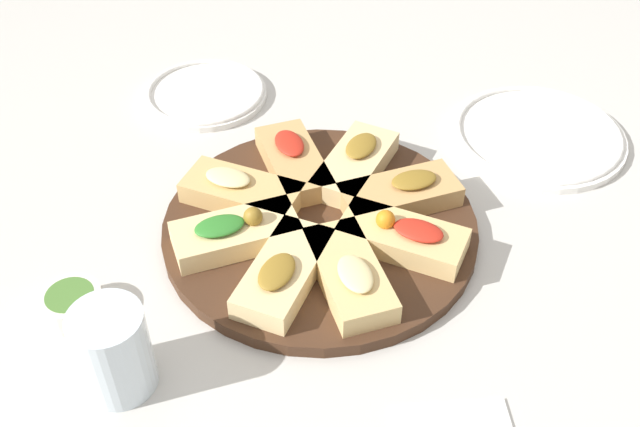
{
  "coord_description": "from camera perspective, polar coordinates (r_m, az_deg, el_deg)",
  "views": [
    {
      "loc": [
        -0.02,
        -0.69,
        0.66
      ],
      "look_at": [
        0.0,
        0.0,
        0.03
      ],
      "focal_mm": 42.0,
      "sensor_mm": 36.0,
      "label": 1
    }
  ],
  "objects": [
    {
      "name": "plate_right",
      "position": [
        1.15,
        16.26,
        5.8
      ],
      "size": [
        0.25,
        0.25,
        0.02
      ],
      "color": "white",
      "rests_on": "ground_plane"
    },
    {
      "name": "focaccia_slice_7",
      "position": [
        0.86,
        2.26,
        -4.61
      ],
      "size": [
        0.11,
        0.16,
        0.04
      ],
      "color": "#DBB775",
      "rests_on": "serving_board"
    },
    {
      "name": "serving_board",
      "position": [
        0.95,
        0.0,
        -1.03
      ],
      "size": [
        0.4,
        0.4,
        0.02
      ],
      "primitive_type": "cylinder",
      "color": "#422819",
      "rests_on": "ground_plane"
    },
    {
      "name": "water_glass",
      "position": [
        0.79,
        -15.47,
        -10.06
      ],
      "size": [
        0.08,
        0.08,
        0.1
      ],
      "primitive_type": "cylinder",
      "color": "silver",
      "rests_on": "ground_plane"
    },
    {
      "name": "focaccia_slice_1",
      "position": [
        0.97,
        6.15,
        1.52
      ],
      "size": [
        0.16,
        0.11,
        0.04
      ],
      "color": "tan",
      "rests_on": "serving_board"
    },
    {
      "name": "focaccia_slice_5",
      "position": [
        0.91,
        -6.45,
        -1.46
      ],
      "size": [
        0.16,
        0.11,
        0.05
      ],
      "color": "#E5C689",
      "rests_on": "serving_board"
    },
    {
      "name": "focaccia_slice_0",
      "position": [
        0.91,
        6.31,
        -1.76
      ],
      "size": [
        0.17,
        0.12,
        0.05
      ],
      "color": "#DBB775",
      "rests_on": "serving_board"
    },
    {
      "name": "focaccia_slice_6",
      "position": [
        0.86,
        -2.78,
        -4.47
      ],
      "size": [
        0.12,
        0.17,
        0.04
      ],
      "color": "#E5C689",
      "rests_on": "serving_board"
    },
    {
      "name": "plate_left",
      "position": [
        1.21,
        -8.72,
        9.05
      ],
      "size": [
        0.19,
        0.19,
        0.02
      ],
      "color": "white",
      "rests_on": "ground_plane"
    },
    {
      "name": "focaccia_slice_3",
      "position": [
        1.01,
        -2.03,
        4.0
      ],
      "size": [
        0.11,
        0.16,
        0.04
      ],
      "color": "tan",
      "rests_on": "serving_board"
    },
    {
      "name": "focaccia_slice_4",
      "position": [
        0.97,
        -6.03,
        1.69
      ],
      "size": [
        0.17,
        0.12,
        0.04
      ],
      "color": "tan",
      "rests_on": "serving_board"
    },
    {
      "name": "ground_plane",
      "position": [
        0.95,
        0.0,
        -1.4
      ],
      "size": [
        3.0,
        3.0,
        0.0
      ],
      "primitive_type": "plane",
      "color": "beige"
    },
    {
      "name": "focaccia_slice_2",
      "position": [
        1.01,
        2.72,
        3.83
      ],
      "size": [
        0.13,
        0.17,
        0.04
      ],
      "color": "#E5C689",
      "rests_on": "serving_board"
    },
    {
      "name": "dipping_bowl",
      "position": [
        0.89,
        -18.37,
        -6.52
      ],
      "size": [
        0.07,
        0.07,
        0.03
      ],
      "color": "silver",
      "rests_on": "ground_plane"
    }
  ]
}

